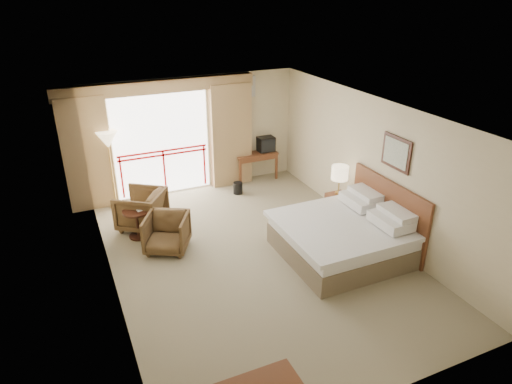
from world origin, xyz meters
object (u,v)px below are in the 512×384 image
armchair_far (143,227)px  floor_lamp (108,143)px  side_table (137,219)px  desk (254,158)px  armchair_near (168,249)px  nightstand (338,208)px  wastebasket (238,188)px  bed (343,236)px  table_lamp (340,173)px  tv (266,144)px

armchair_far → floor_lamp: floor_lamp is taller
armchair_far → side_table: bearing=12.0°
desk → armchair_near: (-2.91, -2.51, -0.55)m
armchair_near → side_table: bearing=148.8°
nightstand → armchair_far: size_ratio=0.66×
desk → floor_lamp: (-3.51, -0.24, 0.96)m
wastebasket → armchair_near: (-2.16, -1.80, -0.14)m
bed → table_lamp: table_lamp is taller
nightstand → desk: (-0.66, 2.86, 0.26)m
tv → wastebasket: size_ratio=1.47×
bed → floor_lamp: size_ratio=1.21×
table_lamp → wastebasket: bearing=123.9°
table_lamp → armchair_far: bearing=160.2°
nightstand → floor_lamp: size_ratio=0.34×
floor_lamp → wastebasket: bearing=-9.7°
nightstand → floor_lamp: floor_lamp is taller
nightstand → armchair_far: bearing=159.0°
table_lamp → side_table: table_lamp is taller
bed → armchair_far: (-3.16, 2.57, -0.38)m
tv → bed: bearing=-107.5°
tv → floor_lamp: floor_lamp is taller
desk → tv: bearing=-13.7°
table_lamp → wastebasket: (-1.41, 2.10, -0.92)m
nightstand → armchair_far: (-3.82, 1.42, -0.29)m
tv → wastebasket: bearing=-160.9°
table_lamp → side_table: size_ratio=1.06×
wastebasket → side_table: bearing=-156.9°
side_table → floor_lamp: (-0.19, 1.57, 1.11)m
bed → armchair_near: 3.29m
desk → floor_lamp: 3.65m
desk → side_table: (-3.32, -1.81, -0.15)m
nightstand → desk: 2.95m
wastebasket → floor_lamp: 3.12m
desk → nightstand: bearing=-80.6°
bed → table_lamp: bearing=61.1°
bed → side_table: bearing=146.5°
desk → armchair_far: bearing=-159.1°
desk → side_table: desk is taller
desk → floor_lamp: bearing=-179.6°
table_lamp → floor_lamp: bearing=148.4°
wastebasket → armchair_far: size_ratio=0.32×
desk → armchair_far: size_ratio=1.23×
table_lamp → desk: (-0.66, 2.81, -0.51)m
wastebasket → armchair_near: armchair_near is taller
bed → armchair_far: size_ratio=2.41×
armchair_far → side_table: (-0.16, -0.37, 0.40)m
table_lamp → armchair_far: 4.19m
nightstand → side_table: 4.11m
tv → wastebasket: tv is taller
armchair_far → side_table: side_table is taller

